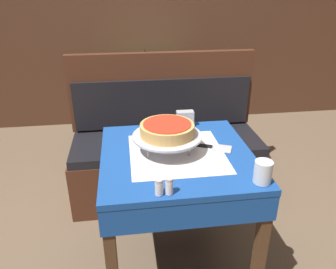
{
  "coord_description": "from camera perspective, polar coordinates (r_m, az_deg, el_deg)",
  "views": [
    {
      "loc": [
        -0.24,
        -1.42,
        1.51
      ],
      "look_at": [
        -0.05,
        -0.01,
        0.83
      ],
      "focal_mm": 35.0,
      "sensor_mm": 36.0,
      "label": 1
    }
  ],
  "objects": [
    {
      "name": "ground_plane",
      "position": [
        2.08,
        1.31,
        -21.02
      ],
      "size": [
        14.0,
        14.0,
        0.0
      ],
      "primitive_type": "plane",
      "color": "brown"
    },
    {
      "name": "dining_table_front",
      "position": [
        1.69,
        1.52,
        -6.26
      ],
      "size": [
        0.75,
        0.75,
        0.73
      ],
      "color": "#194799",
      "rests_on": "ground_plane"
    },
    {
      "name": "dining_table_rear",
      "position": [
        3.23,
        -3.0,
        9.53
      ],
      "size": [
        0.82,
        0.82,
        0.72
      ],
      "color": "#1E6B33",
      "rests_on": "ground_plane"
    },
    {
      "name": "booth_bench",
      "position": [
        2.48,
        -0.31,
        -3.68
      ],
      "size": [
        1.38,
        0.53,
        1.04
      ],
      "color": "#4C2819",
      "rests_on": "ground_plane"
    },
    {
      "name": "back_wall_panel",
      "position": [
        3.64,
        -4.38,
        20.37
      ],
      "size": [
        6.0,
        0.04,
        2.4
      ],
      "primitive_type": "cube",
      "color": "#4C2D1E",
      "rests_on": "ground_plane"
    },
    {
      "name": "pizza_pan_stand",
      "position": [
        1.62,
        -0.15,
        -0.38
      ],
      "size": [
        0.34,
        0.34,
        0.09
      ],
      "color": "#ADADB2",
      "rests_on": "dining_table_front"
    },
    {
      "name": "deep_dish_pizza",
      "position": [
        1.6,
        -0.15,
        0.93
      ],
      "size": [
        0.27,
        0.27,
        0.06
      ],
      "color": "tan",
      "rests_on": "pizza_pan_stand"
    },
    {
      "name": "pizza_server",
      "position": [
        1.7,
        6.38,
        -2.02
      ],
      "size": [
        0.29,
        0.16,
        0.01
      ],
      "color": "#BCBCC1",
      "rests_on": "dining_table_front"
    },
    {
      "name": "water_glass_near",
      "position": [
        1.44,
        16.2,
        -6.28
      ],
      "size": [
        0.08,
        0.08,
        0.1
      ],
      "color": "silver",
      "rests_on": "dining_table_front"
    },
    {
      "name": "salt_shaker",
      "position": [
        1.32,
        -1.57,
        -9.15
      ],
      "size": [
        0.03,
        0.03,
        0.07
      ],
      "color": "silver",
      "rests_on": "dining_table_front"
    },
    {
      "name": "pepper_shaker",
      "position": [
        1.32,
        0.22,
        -8.98
      ],
      "size": [
        0.03,
        0.03,
        0.07
      ],
      "color": "silver",
      "rests_on": "dining_table_front"
    },
    {
      "name": "napkin_holder",
      "position": [
        1.93,
        2.97,
        2.82
      ],
      "size": [
        0.1,
        0.05,
        0.09
      ],
      "color": "#B2B2B7",
      "rests_on": "dining_table_front"
    },
    {
      "name": "condiment_caddy",
      "position": [
        3.28,
        -3.98,
        12.14
      ],
      "size": [
        0.14,
        0.14,
        0.18
      ],
      "color": "black",
      "rests_on": "dining_table_rear"
    }
  ]
}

